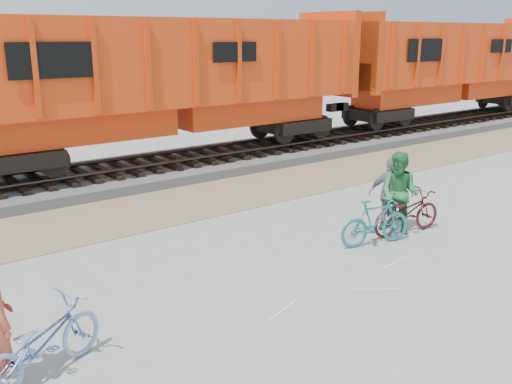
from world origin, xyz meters
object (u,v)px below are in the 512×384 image
hopper_car_right (452,64)px  person_woman (391,194)px  bicycle_blue (42,342)px  bicycle_maroon (407,212)px  bicycle_teal (375,222)px  hopper_car_center (171,79)px  person_man (400,193)px

hopper_car_right → person_woman: (-13.93, -8.18, -2.15)m
bicycle_blue → person_woman: person_woman is taller
bicycle_maroon → person_woman: 0.55m
bicycle_teal → person_woman: person_woman is taller
hopper_car_right → bicycle_teal: 17.46m
hopper_car_center → person_woman: hopper_car_center is taller
bicycle_blue → person_man: (8.22, 0.89, 0.43)m
bicycle_teal → person_man: person_man is taller
hopper_car_right → bicycle_blue: size_ratio=7.25×
hopper_car_right → bicycle_blue: bearing=-157.2°
bicycle_teal → person_man: size_ratio=0.91×
hopper_car_center → hopper_car_right: 15.00m
person_woman → hopper_car_right: bearing=-101.5°
hopper_car_center → person_woman: (1.07, -8.18, -2.15)m
bicycle_blue → hopper_car_center: bearing=-60.1°
bicycle_maroon → hopper_car_right: bearing=-50.7°
bicycle_blue → bicycle_maroon: bearing=-107.3°
bicycle_maroon → person_woman: (-0.10, 0.40, 0.36)m
bicycle_maroon → person_woman: person_woman is taller
hopper_car_center → bicycle_maroon: 9.02m
hopper_car_center → bicycle_maroon: size_ratio=7.45×
person_woman → bicycle_maroon: bearing=152.1°
person_woman → hopper_car_center: bearing=-34.5°
hopper_car_center → bicycle_teal: size_ratio=8.24×
person_man → person_woman: bearing=153.9°
bicycle_blue → bicycle_teal: bicycle_teal is taller
hopper_car_center → person_man: bearing=-83.0°
person_man → hopper_car_center: bearing=167.1°
hopper_car_center → bicycle_blue: size_ratio=7.25×
person_man → person_woman: 0.29m
hopper_car_center → hopper_car_right: bearing=0.0°
bicycle_teal → bicycle_maroon: size_ratio=0.90×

